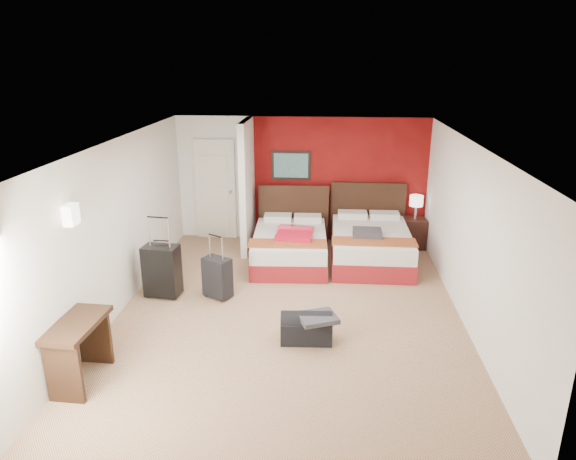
# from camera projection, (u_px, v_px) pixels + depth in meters

# --- Properties ---
(ground) EXTENTS (6.50, 6.50, 0.00)m
(ground) POSITION_uv_depth(u_px,v_px,m) (289.00, 310.00, 7.70)
(ground) COLOR tan
(ground) RESTS_ON ground
(room_walls) EXTENTS (5.02, 6.52, 2.50)m
(room_walls) POSITION_uv_depth(u_px,v_px,m) (213.00, 202.00, 8.74)
(room_walls) COLOR white
(room_walls) RESTS_ON ground
(red_accent_panel) EXTENTS (3.50, 0.04, 2.50)m
(red_accent_panel) POSITION_uv_depth(u_px,v_px,m) (338.00, 180.00, 10.30)
(red_accent_panel) COLOR maroon
(red_accent_panel) RESTS_ON ground
(partition_wall) EXTENTS (0.12, 1.20, 2.50)m
(partition_wall) POSITION_uv_depth(u_px,v_px,m) (247.00, 186.00, 9.84)
(partition_wall) COLOR silver
(partition_wall) RESTS_ON ground
(entry_door) EXTENTS (0.82, 0.06, 2.05)m
(entry_door) POSITION_uv_depth(u_px,v_px,m) (215.00, 189.00, 10.52)
(entry_door) COLOR silver
(entry_door) RESTS_ON ground
(bed_left) EXTENTS (1.40, 1.94, 0.57)m
(bed_left) POSITION_uv_depth(u_px,v_px,m) (290.00, 248.00, 9.41)
(bed_left) COLOR white
(bed_left) RESTS_ON ground
(bed_right) EXTENTS (1.41, 2.01, 0.60)m
(bed_right) POSITION_uv_depth(u_px,v_px,m) (370.00, 247.00, 9.43)
(bed_right) COLOR white
(bed_right) RESTS_ON ground
(red_suitcase_open) EXTENTS (0.70, 0.91, 0.11)m
(red_suitcase_open) POSITION_uv_depth(u_px,v_px,m) (295.00, 232.00, 9.20)
(red_suitcase_open) COLOR red
(red_suitcase_open) RESTS_ON bed_left
(jacket_bundle) EXTENTS (0.51, 0.41, 0.12)m
(jacket_bundle) POSITION_uv_depth(u_px,v_px,m) (367.00, 233.00, 9.03)
(jacket_bundle) COLOR #3C3B41
(jacket_bundle) RESTS_ON bed_right
(nightstand) EXTENTS (0.46, 0.46, 0.60)m
(nightstand) POSITION_uv_depth(u_px,v_px,m) (414.00, 233.00, 10.17)
(nightstand) COLOR black
(nightstand) RESTS_ON ground
(table_lamp) EXTENTS (0.30, 0.30, 0.46)m
(table_lamp) POSITION_uv_depth(u_px,v_px,m) (416.00, 207.00, 10.00)
(table_lamp) COLOR white
(table_lamp) RESTS_ON nightstand
(suitcase_black) EXTENTS (0.57, 0.39, 0.81)m
(suitcase_black) POSITION_uv_depth(u_px,v_px,m) (162.00, 272.00, 8.05)
(suitcase_black) COLOR black
(suitcase_black) RESTS_ON ground
(suitcase_charcoal) EXTENTS (0.50, 0.44, 0.63)m
(suitcase_charcoal) POSITION_uv_depth(u_px,v_px,m) (217.00, 279.00, 8.03)
(suitcase_charcoal) COLOR black
(suitcase_charcoal) RESTS_ON ground
(suitcase_navy) EXTENTS (0.39, 0.24, 0.54)m
(suitcase_navy) POSITION_uv_depth(u_px,v_px,m) (164.00, 276.00, 8.23)
(suitcase_navy) COLOR black
(suitcase_navy) RESTS_ON ground
(duffel_bag) EXTENTS (0.69, 0.39, 0.34)m
(duffel_bag) POSITION_uv_depth(u_px,v_px,m) (306.00, 329.00, 6.84)
(duffel_bag) COLOR black
(duffel_bag) RESTS_ON ground
(jacket_draped) EXTENTS (0.59, 0.55, 0.06)m
(jacket_draped) POSITION_uv_depth(u_px,v_px,m) (318.00, 318.00, 6.71)
(jacket_draped) COLOR #3A3A3F
(jacket_draped) RESTS_ON duffel_bag
(desk) EXTENTS (0.50, 0.94, 0.77)m
(desk) POSITION_uv_depth(u_px,v_px,m) (80.00, 352.00, 5.92)
(desk) COLOR black
(desk) RESTS_ON ground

